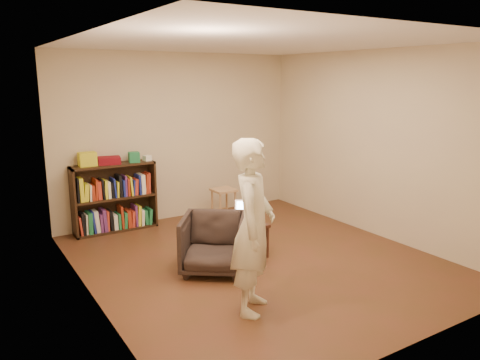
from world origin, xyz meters
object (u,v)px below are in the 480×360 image
person (253,227)px  armchair (214,243)px  bookshelf (115,201)px  side_table (247,229)px  laptop (248,216)px  stool (224,195)px

person → armchair: bearing=36.6°
bookshelf → armchair: bookshelf is taller
bookshelf → person: (0.38, -3.11, 0.40)m
side_table → person: person is taller
laptop → armchair: bearing=-121.7°
stool → armchair: armchair is taller
side_table → laptop: (0.06, 0.08, 0.13)m
armchair → side_table: size_ratio=1.71×
stool → armchair: (-1.13, -1.72, -0.06)m
bookshelf → stool: 1.68m
bookshelf → person: person is taller
stool → side_table: (-0.54, -1.53, -0.04)m
bookshelf → laptop: 2.15m
bookshelf → side_table: bearing=-60.0°
side_table → laptop: laptop is taller
stool → side_table: size_ratio=1.15×
side_table → armchair: bearing=-161.7°
armchair → person: size_ratio=0.44×
armchair → laptop: armchair is taller
person → bookshelf: bearing=50.9°
stool → side_table: stool is taller
laptop → bookshelf: bearing=157.6°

